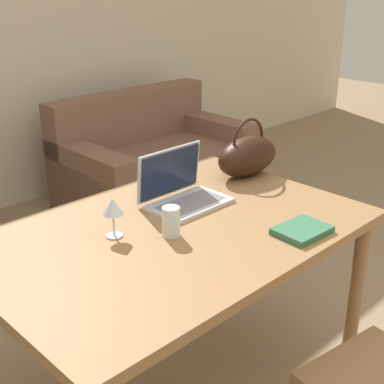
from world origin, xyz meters
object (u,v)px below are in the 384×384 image
(couch, at_px, (154,165))
(drinking_glass, at_px, (171,222))
(wine_glass, at_px, (113,208))
(laptop, at_px, (180,189))
(handbag, at_px, (248,155))

(couch, xyz_separation_m, drinking_glass, (-1.38, -1.73, 0.55))
(couch, relative_size, wine_glass, 9.58)
(laptop, bearing_deg, wine_glass, -170.99)
(drinking_glass, bearing_deg, laptop, 40.56)
(wine_glass, relative_size, handbag, 0.42)
(laptop, height_order, drinking_glass, laptop)
(couch, bearing_deg, handbag, -114.62)
(drinking_glass, relative_size, wine_glass, 0.75)
(wine_glass, xyz_separation_m, handbag, (0.84, 0.08, -0.02))
(laptop, xyz_separation_m, wine_glass, (-0.39, -0.06, 0.05))
(couch, bearing_deg, wine_glass, -134.01)
(couch, height_order, wine_glass, wine_glass)
(couch, height_order, drinking_glass, drinking_glass)
(laptop, distance_m, wine_glass, 0.40)
(handbag, bearing_deg, couch, 65.38)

